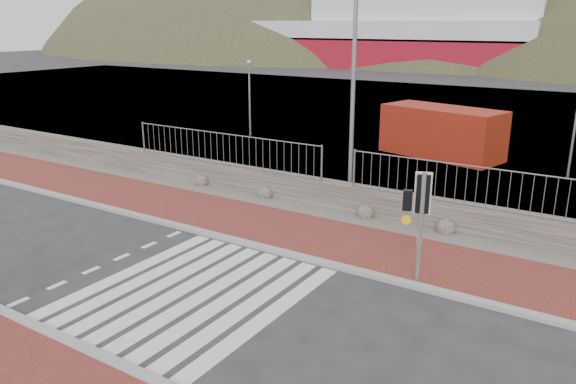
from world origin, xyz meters
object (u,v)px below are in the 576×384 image
Objects in this scene: streetlight at (357,64)px; shipping_container at (442,132)px; ferry at (384,27)px; traffic_signal_far at (421,203)px.

shipping_container is (0.27, 8.74, -3.60)m from streetlight.
streetlight is at bearing -77.46° from shipping_container.
streetlight is 9.45m from shipping_container.
shipping_container is (25.07, -51.10, -4.22)m from ferry.
ferry is 70.81m from traffic_signal_far.
streetlight is at bearing -70.80° from traffic_signal_far.
ferry is at bearing -87.05° from traffic_signal_far.
traffic_signal_far reaches higher than shipping_container.
traffic_signal_far is 14.03m from shipping_container.
ferry is at bearing 125.71° from streetlight.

